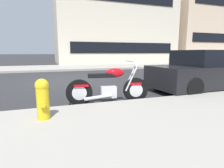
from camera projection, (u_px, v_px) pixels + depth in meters
The scene contains 9 objects.
ground_plane at pixel (68, 81), 8.72m from camera, with size 260.00×260.00×0.00m, color #28282B.
sidewalk_far_curb at pixel (179, 65), 19.12m from camera, with size 120.00×5.00×0.14m, color gray.
parking_stall_stripe at pixel (83, 102), 5.05m from camera, with size 0.12×2.20×0.01m, color silver.
parked_motorcycle at pixel (109, 87), 4.80m from camera, with size 2.17×0.62×1.13m.
parked_car_at_intersection at pixel (206, 72), 6.54m from camera, with size 4.14×1.95×1.42m.
car_opposite_curb at pixel (220, 59), 16.79m from camera, with size 4.75×2.11×1.52m.
fire_hydrant at pixel (43, 98), 3.30m from camera, with size 0.24×0.36×0.74m.
townhouse_behind_pole at pixel (110, 31), 23.70m from camera, with size 13.49×10.32×8.15m.
townhouse_near_left at pixel (197, 12), 26.61m from camera, with size 10.46×8.64×14.17m.
Camera 1 is at (-0.83, -8.83, 1.34)m, focal length 29.47 mm.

